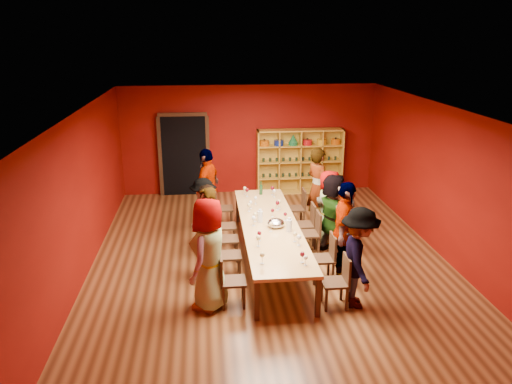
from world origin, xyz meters
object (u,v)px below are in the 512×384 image
Objects in this scene: chair_person_right_1 at (327,255)px; spittoon_bowl at (276,223)px; chair_person_right_0 at (340,279)px; person_right_2 at (333,214)px; chair_person_left_3 at (222,224)px; person_right_3 at (329,207)px; person_right_4 at (318,187)px; person_left_3 at (204,213)px; chair_person_left_1 at (225,252)px; chair_person_right_2 at (313,231)px; chair_person_right_4 at (299,206)px; person_left_1 at (207,234)px; person_right_1 at (345,232)px; shelving_unit at (299,158)px; person_right_0 at (359,258)px; chair_person_right_3 at (308,222)px; chair_person_left_4 at (220,206)px; chair_person_left_0 at (228,278)px; person_left_4 at (208,188)px; person_left_0 at (209,254)px; chair_person_left_2 at (224,236)px; person_left_2 at (207,224)px; tasting_table at (270,227)px; wine_bottle at (261,189)px.

spittoon_bowl is (-0.81, 0.83, 0.33)m from chair_person_right_1.
chair_person_right_0 is 0.53× the size of person_right_2.
chair_person_left_3 is 2.28m from person_right_3.
person_left_3 is at bearing 85.95° from person_right_4.
chair_person_left_1 is 2.01m from chair_person_right_2.
chair_person_right_4 is at bearing 36.44° from person_right_3.
person_left_1 is 2.48m from person_right_1.
person_left_3 is at bearing -127.29° from shelving_unit.
person_right_1 is at bearing -8.43° from chair_person_left_1.
person_right_0 is 2.62m from chair_person_right_3.
person_right_1 is at bearing -53.53° from chair_person_left_4.
chair_person_right_1 is (1.82, 0.69, 0.00)m from chair_person_left_0.
person_left_3 is 0.88× the size of person_right_0.
person_left_4 is at bearing 119.05° from chair_person_right_0.
chair_person_left_3 is at bearing -152.73° from chair_person_right_4.
person_left_0 is 2.11× the size of chair_person_right_1.
chair_person_left_2 is at bearing -90.00° from chair_person_left_3.
chair_person_left_4 is 2.50m from chair_person_right_2.
person_right_2 is 1.90× the size of chair_person_right_3.
person_left_3 is at bearing 104.70° from chair_person_left_1.
shelving_unit reaches higher than chair_person_right_3.
person_right_1 reaches higher than chair_person_left_4.
spittoon_bowl is at bearing 65.40° from person_left_2.
chair_person_left_4 is 0.52× the size of person_right_0.
shelving_unit is 3.37m from chair_person_left_4.
person_right_4 is (0.02, 1.53, 0.09)m from person_right_2.
chair_person_left_1 is at bearing 170.15° from chair_person_right_1.
person_left_4 reaches higher than chair_person_right_4.
chair_person_left_1 is at bearing 134.45° from person_right_3.
chair_person_right_2 is 2.64× the size of spittoon_bowl.
person_right_2 is (2.54, 0.10, 0.07)m from person_left_2.
chair_person_right_0 is at bearing 38.17° from person_left_3.
chair_person_right_0 is (1.82, -3.78, 0.00)m from chair_person_left_4.
person_left_1 is 1.16× the size of person_left_3.
person_right_1 is (2.13, -0.32, 0.44)m from chair_person_left_1.
chair_person_left_4 is at bearing 174.36° from chair_person_right_4.
person_right_0 reaches higher than person_left_2.
chair_person_left_2 and chair_person_right_1 have the same top height.
person_left_1 is at bearing -102.62° from chair_person_left_3.
person_right_1 is 1.69m from person_right_3.
person_right_2 is at bearing 71.02° from chair_person_right_1.
tasting_table is 5.06× the size of chair_person_right_4.
chair_person_left_2 is at bearing -176.82° from chair_person_right_2.
person_left_1 is 1.96× the size of chair_person_left_2.
person_left_2 is 2.21m from wine_bottle.
chair_person_left_4 is 1.83m from chair_person_right_4.
chair_person_left_2 is (-0.91, 0.10, -0.20)m from tasting_table.
chair_person_left_2 is 1.00× the size of chair_person_left_3.
person_right_2 is (2.22, 0.10, 0.35)m from chair_person_left_2.
chair_person_left_4 is at bearing 179.93° from wine_bottle.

